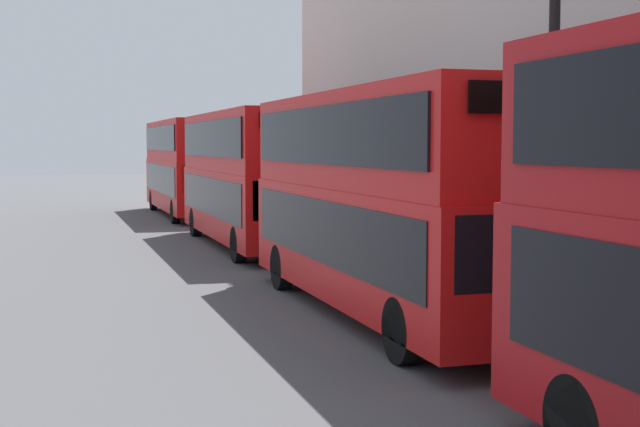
% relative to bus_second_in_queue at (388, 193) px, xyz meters
% --- Properties ---
extents(bus_second_in_queue, '(2.59, 10.25, 4.18)m').
position_rel_bus_second_in_queue_xyz_m(bus_second_in_queue, '(0.00, 0.00, 0.00)').
color(bus_second_in_queue, red).
rests_on(bus_second_in_queue, ground).
extents(bus_third_in_queue, '(2.59, 10.54, 4.21)m').
position_rel_bus_second_in_queue_xyz_m(bus_third_in_queue, '(0.00, 11.87, 0.01)').
color(bus_third_in_queue, red).
rests_on(bus_third_in_queue, ground).
extents(bus_trailing, '(2.59, 10.95, 4.27)m').
position_rel_bus_second_in_queue_xyz_m(bus_trailing, '(0.00, 24.64, 0.05)').
color(bus_trailing, red).
rests_on(bus_trailing, ground).
extents(street_lamp, '(0.44, 0.44, 6.45)m').
position_rel_bus_second_in_queue_xyz_m(street_lamp, '(1.87, -2.58, 1.68)').
color(street_lamp, black).
rests_on(street_lamp, ground).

